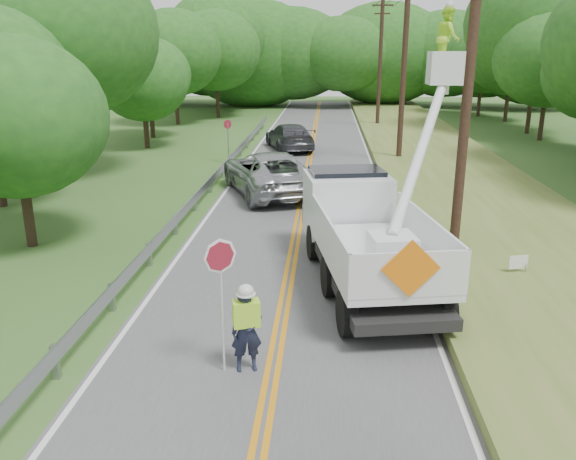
{
  "coord_description": "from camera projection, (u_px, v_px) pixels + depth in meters",
  "views": [
    {
      "loc": [
        0.97,
        -8.38,
        6.04
      ],
      "look_at": [
        0.0,
        6.0,
        1.5
      ],
      "focal_mm": 35.99,
      "sensor_mm": 36.0,
      "label": 1
    }
  ],
  "objects": [
    {
      "name": "road",
      "position": [
        301.0,
        206.0,
        23.17
      ],
      "size": [
        7.2,
        96.0,
        0.03
      ],
      "color": "#4D4D50",
      "rests_on": "ground"
    },
    {
      "name": "treeline_horizon",
      "position": [
        316.0,
        54.0,
        61.79
      ],
      "size": [
        56.84,
        14.18,
        11.49
      ],
      "color": "#204E1C",
      "rests_on": "ground"
    },
    {
      "name": "bucket_truck",
      "position": [
        365.0,
        215.0,
        16.04
      ],
      "size": [
        4.51,
        7.7,
        7.15
      ],
      "color": "black",
      "rests_on": "road"
    },
    {
      "name": "utility_poles",
      "position": [
        425.0,
        68.0,
        24.14
      ],
      "size": [
        1.6,
        43.3,
        10.0
      ],
      "color": "black",
      "rests_on": "ground"
    },
    {
      "name": "suv_silver",
      "position": [
        269.0,
        172.0,
        24.9
      ],
      "size": [
        5.21,
        7.21,
        1.82
      ],
      "primitive_type": "imported",
      "rotation": [
        0.0,
        0.0,
        3.51
      ],
      "color": "#A2A6A9",
      "rests_on": "road"
    },
    {
      "name": "stop_sign_permanent",
      "position": [
        228.0,
        135.0,
        31.37
      ],
      "size": [
        0.39,
        0.36,
        2.39
      ],
      "color": "gray",
      "rests_on": "ground"
    },
    {
      "name": "suv_darkgrey",
      "position": [
        289.0,
        137.0,
        35.89
      ],
      "size": [
        3.71,
        5.88,
        1.59
      ],
      "primitive_type": "imported",
      "rotation": [
        0.0,
        0.0,
        3.43
      ],
      "color": "#3C3E44",
      "rests_on": "road"
    },
    {
      "name": "yard_sign",
      "position": [
        518.0,
        263.0,
        15.45
      ],
      "size": [
        0.52,
        0.15,
        0.76
      ],
      "color": "white",
      "rests_on": "ground"
    },
    {
      "name": "flagger",
      "position": [
        246.0,
        325.0,
        11.05
      ],
      "size": [
        1.06,
        0.56,
        2.72
      ],
      "color": "#191E33",
      "rests_on": "road"
    },
    {
      "name": "ground",
      "position": [
        264.0,
        419.0,
        9.85
      ],
      "size": [
        140.0,
        140.0,
        0.0
      ],
      "primitive_type": "plane",
      "color": "#335A20",
      "rests_on": "ground"
    },
    {
      "name": "treeline_left",
      "position": [
        156.0,
        51.0,
        38.2
      ],
      "size": [
        11.2,
        54.42,
        11.17
      ],
      "color": "#332319",
      "rests_on": "ground"
    },
    {
      "name": "tall_grass_verge",
      "position": [
        482.0,
        205.0,
        22.67
      ],
      "size": [
        7.0,
        96.0,
        0.3
      ],
      "primitive_type": "cube",
      "color": "#4E6627",
      "rests_on": "ground"
    },
    {
      "name": "guardrail",
      "position": [
        207.0,
        186.0,
        24.13
      ],
      "size": [
        0.18,
        48.0,
        0.77
      ],
      "color": "gray",
      "rests_on": "ground"
    }
  ]
}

